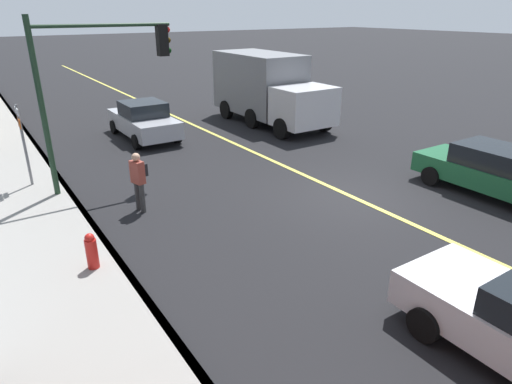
% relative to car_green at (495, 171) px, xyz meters
% --- Properties ---
extents(ground, '(200.00, 200.00, 0.00)m').
position_rel_car_green_xyz_m(ground, '(2.18, 3.59, -0.75)').
color(ground, black).
extents(sidewalk_slab, '(80.00, 2.69, 0.15)m').
position_rel_car_green_xyz_m(sidewalk_slab, '(2.18, 11.83, -0.67)').
color(sidewalk_slab, gray).
rests_on(sidewalk_slab, ground).
extents(curb_edge, '(80.00, 0.16, 0.15)m').
position_rel_car_green_xyz_m(curb_edge, '(2.18, 10.56, -0.67)').
color(curb_edge, slate).
rests_on(curb_edge, ground).
extents(lane_stripe_center, '(80.00, 0.16, 0.01)m').
position_rel_car_green_xyz_m(lane_stripe_center, '(2.18, 3.59, -0.74)').
color(lane_stripe_center, '#D8CC4C').
rests_on(lane_stripe_center, ground).
extents(car_green, '(4.58, 1.88, 1.47)m').
position_rel_car_green_xyz_m(car_green, '(0.00, 0.00, 0.00)').
color(car_green, '#1E6038').
rests_on(car_green, ground).
extents(car_silver, '(4.37, 1.96, 1.57)m').
position_rel_car_green_xyz_m(car_silver, '(11.82, 6.36, 0.03)').
color(car_silver, '#A8AAB2').
rests_on(car_silver, ground).
extents(truck_gray, '(6.88, 2.67, 3.24)m').
position_rel_car_green_xyz_m(truck_gray, '(11.27, 0.34, 0.95)').
color(truck_gray, silver).
rests_on(truck_gray, ground).
extents(pedestrian_with_backpack, '(0.44, 0.44, 1.66)m').
position_rel_car_green_xyz_m(pedestrian_with_backpack, '(4.66, 9.13, 0.22)').
color(pedestrian_with_backpack, '#383838').
rests_on(pedestrian_with_backpack, ground).
extents(traffic_light_mast, '(0.28, 3.96, 5.05)m').
position_rel_car_green_xyz_m(traffic_light_mast, '(6.86, 9.30, 2.74)').
color(traffic_light_mast, '#1E3823').
rests_on(traffic_light_mast, ground).
extents(street_sign_post, '(0.60, 0.08, 2.63)m').
position_rel_car_green_xyz_m(street_sign_post, '(8.07, 11.39, 0.81)').
color(street_sign_post, slate).
rests_on(street_sign_post, ground).
extents(fire_hydrant, '(0.24, 0.24, 0.94)m').
position_rel_car_green_xyz_m(fire_hydrant, '(2.15, 11.08, -0.28)').
color(fire_hydrant, red).
rests_on(fire_hydrant, ground).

